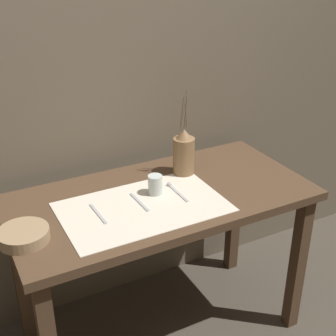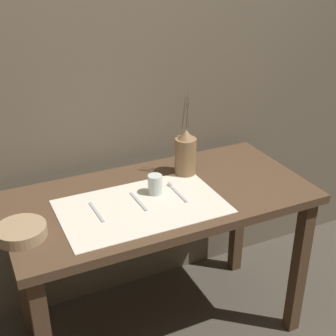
# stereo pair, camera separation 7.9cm
# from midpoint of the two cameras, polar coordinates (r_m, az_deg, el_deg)

# --- Properties ---
(ground_plane) EXTENTS (12.00, 12.00, 0.00)m
(ground_plane) POSITION_cam_midpoint_polar(r_m,az_deg,el_deg) (2.55, -1.70, -19.01)
(ground_plane) COLOR #473F35
(stone_wall_back) EXTENTS (7.00, 0.06, 2.40)m
(stone_wall_back) POSITION_cam_midpoint_polar(r_m,az_deg,el_deg) (2.29, -7.06, 10.50)
(stone_wall_back) COLOR #6B5E4C
(stone_wall_back) RESTS_ON ground_plane
(wooden_table) EXTENTS (1.34, 0.66, 0.80)m
(wooden_table) POSITION_cam_midpoint_polar(r_m,az_deg,el_deg) (2.12, -1.94, -5.88)
(wooden_table) COLOR #4C3523
(wooden_table) RESTS_ON ground_plane
(linen_cloth) EXTENTS (0.69, 0.42, 0.00)m
(linen_cloth) POSITION_cam_midpoint_polar(r_m,az_deg,el_deg) (1.97, -4.22, -4.77)
(linen_cloth) COLOR beige
(linen_cloth) RESTS_ON wooden_table
(pitcher_with_flowers) EXTENTS (0.10, 0.10, 0.41)m
(pitcher_with_flowers) POSITION_cam_midpoint_polar(r_m,az_deg,el_deg) (2.20, 0.90, 1.80)
(pitcher_with_flowers) COLOR olive
(pitcher_with_flowers) RESTS_ON wooden_table
(wooden_bowl) EXTENTS (0.19, 0.19, 0.05)m
(wooden_bowl) POSITION_cam_midpoint_polar(r_m,az_deg,el_deg) (1.85, -18.40, -7.80)
(wooden_bowl) COLOR #9E7F5B
(wooden_bowl) RESTS_ON wooden_table
(glass_tumbler_near) EXTENTS (0.06, 0.06, 0.09)m
(glass_tumbler_near) POSITION_cam_midpoint_polar(r_m,az_deg,el_deg) (2.04, -2.69, -2.05)
(glass_tumbler_near) COLOR silver
(glass_tumbler_near) RESTS_ON wooden_table
(knife_center) EXTENTS (0.02, 0.17, 0.00)m
(knife_center) POSITION_cam_midpoint_polar(r_m,az_deg,el_deg) (1.94, -9.70, -5.51)
(knife_center) COLOR #A8A8AD
(knife_center) RESTS_ON wooden_table
(fork_inner) EXTENTS (0.02, 0.17, 0.00)m
(fork_inner) POSITION_cam_midpoint_polar(r_m,az_deg,el_deg) (2.00, -4.65, -4.17)
(fork_inner) COLOR #A8A8AD
(fork_inner) RESTS_ON wooden_table
(spoon_inner) EXTENTS (0.02, 0.18, 0.02)m
(spoon_inner) POSITION_cam_midpoint_polar(r_m,az_deg,el_deg) (2.10, -0.51, -2.43)
(spoon_inner) COLOR #A8A8AD
(spoon_inner) RESTS_ON wooden_table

